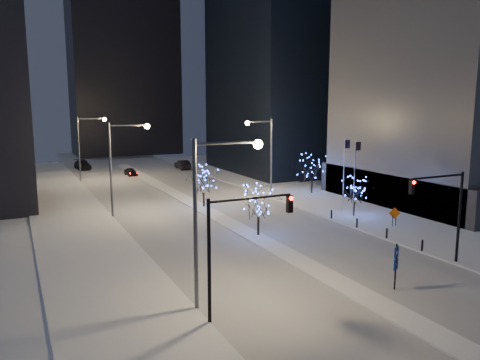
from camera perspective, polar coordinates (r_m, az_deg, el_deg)
ground at (r=31.61m, az=13.78°, el=-13.14°), size 160.00×160.00×0.00m
road at (r=61.50m, az=-7.49°, el=-1.97°), size 20.00×130.00×0.02m
median at (r=56.86m, az=-5.88°, el=-2.80°), size 2.00×80.00×0.15m
east_sidewalk at (r=55.53m, az=12.55°, el=-3.26°), size 10.00×90.00×0.15m
west_sidewalk at (r=44.17m, az=-18.64°, el=-6.77°), size 8.00×90.00×0.15m
plinth at (r=67.31m, az=26.47°, el=-0.18°), size 30.00×24.00×4.00m
horizon_block at (r=117.32m, az=-14.01°, el=13.44°), size 24.00×14.00×42.00m
street_lamp_w_near at (r=26.82m, az=-3.37°, el=-2.38°), size 4.40×0.56×10.00m
street_lamp_w_mid at (r=50.57m, az=-14.37°, el=2.84°), size 4.40×0.56×10.00m
street_lamp_w_far at (r=75.14m, az=-18.29°, el=4.67°), size 4.40×0.56×10.00m
street_lamp_east at (r=60.07m, az=3.10°, el=4.04°), size 3.90×0.56×10.00m
traffic_signal_west at (r=25.66m, az=-0.56°, el=-6.90°), size 5.26×0.43×7.00m
traffic_signal_east at (r=37.06m, az=23.78°, el=-2.65°), size 5.26×0.43×7.00m
flagpoles at (r=51.58m, az=13.21°, el=1.10°), size 1.35×2.60×8.00m
bollards at (r=44.97m, az=15.71°, el=-5.65°), size 0.16×12.16×0.90m
car_near at (r=80.42m, az=-13.17°, el=0.97°), size 1.78×3.91×1.30m
car_mid at (r=87.04m, az=-7.01°, el=1.88°), size 1.83×5.02×1.64m
car_far at (r=91.01m, az=-18.65°, el=1.78°), size 2.66×5.81×1.65m
holiday_tree_median_near at (r=42.08m, az=2.26°, el=-2.79°), size 4.15×4.15×4.58m
holiday_tree_median_far at (r=54.01m, az=-4.47°, el=-0.05°), size 4.46×4.46×4.80m
holiday_tree_plaza_near at (r=50.81m, az=13.78°, el=-1.29°), size 3.24×3.24×4.14m
holiday_tree_plaza_far at (r=62.67m, az=8.79°, el=1.29°), size 4.30×4.30×5.03m
wayfinding_sign at (r=32.06m, az=18.47°, el=-9.42°), size 0.53×0.28×3.09m
construction_sign at (r=47.77m, az=18.31°, el=-4.07°), size 1.05×0.51×1.87m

